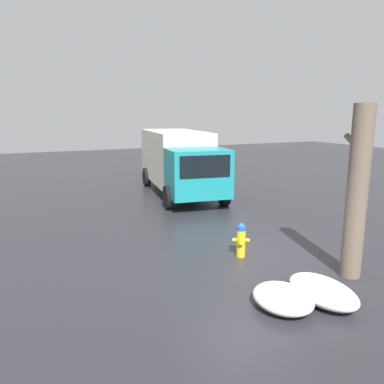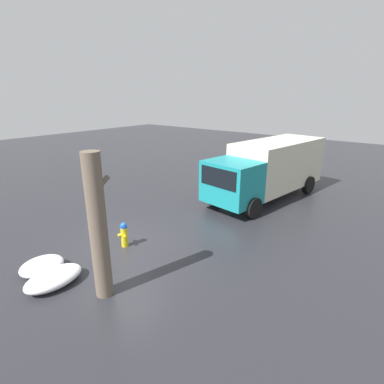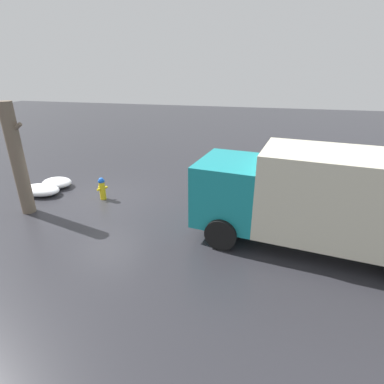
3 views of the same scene
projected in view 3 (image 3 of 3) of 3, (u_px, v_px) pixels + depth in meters
ground_plane at (104, 199)px, 11.57m from camera, size 60.00×60.00×0.00m
fire_hydrant at (102, 188)px, 11.40m from camera, size 0.36×0.41×0.87m
tree_trunk at (18, 160)px, 9.83m from camera, size 0.68×0.44×3.76m
delivery_truck at (335, 198)px, 7.87m from camera, size 7.41×3.33×2.76m
snow_pile_by_hydrant at (57, 183)px, 12.63m from camera, size 1.23×1.04×0.39m
snow_pile_curbside at (41, 190)px, 11.88m from camera, size 1.57×0.97×0.41m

